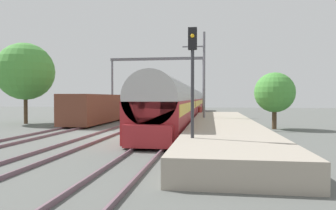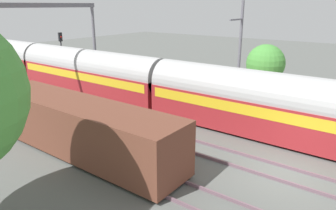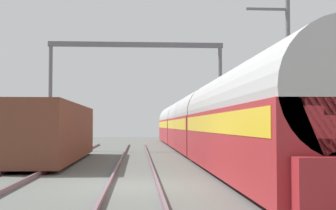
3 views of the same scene
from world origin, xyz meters
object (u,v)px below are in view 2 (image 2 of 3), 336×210
at_px(passenger_train, 90,72).
at_px(person_crossing, 140,86).
at_px(freight_car, 78,127).
at_px(catenary_gantry, 32,32).
at_px(railway_signal_far, 62,50).

height_order(passenger_train, person_crossing, passenger_train).
relative_size(freight_car, person_crossing, 7.51).
bearing_deg(catenary_gantry, person_crossing, -45.02).
distance_m(freight_car, person_crossing, 10.98).
height_order(freight_car, railway_signal_far, railway_signal_far).
bearing_deg(person_crossing, catenary_gantry, -99.31).
height_order(person_crossing, railway_signal_far, railway_signal_far).
bearing_deg(railway_signal_far, person_crossing, -90.84).
xyz_separation_m(person_crossing, catenary_gantry, (-5.89, 5.90, 4.62)).
relative_size(person_crossing, railway_signal_far, 0.35).
height_order(freight_car, person_crossing, freight_car).
xyz_separation_m(freight_car, railway_signal_far, (10.20, 15.51, 1.73)).
height_order(person_crossing, catenary_gantry, catenary_gantry).
bearing_deg(person_crossing, freight_car, -30.39).
bearing_deg(freight_car, person_crossing, 23.89).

